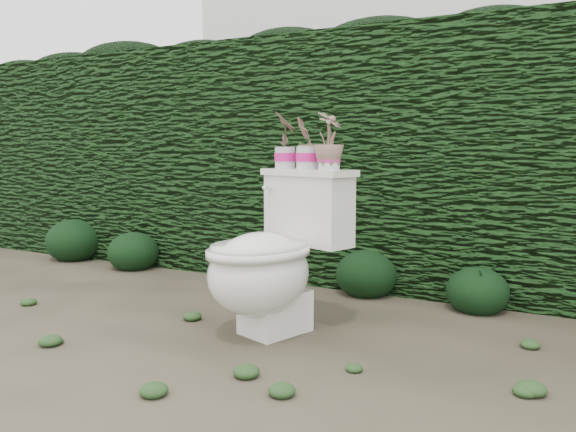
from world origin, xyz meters
The scene contains 12 objects.
ground centered at (0.00, 0.00, 0.00)m, with size 60.00×60.00×0.00m, color brown.
hedge centered at (0.00, 1.60, 0.80)m, with size 8.00×1.00×1.60m, color #1B3E14.
house_wall centered at (0.60, 6.00, 2.00)m, with size 8.00×3.50×4.00m, color silver.
toilet centered at (-0.05, 0.18, 0.36)m, with size 0.65×0.79×0.78m.
potted_plant_left centered at (-0.13, 0.46, 0.91)m, with size 0.14×0.10×0.27m, color #24762F.
potted_plant_center centered at (0.02, 0.41, 0.89)m, with size 0.13×0.11×0.24m, color #24762F.
potted_plant_right centered at (0.15, 0.36, 0.91)m, with size 0.14×0.14×0.26m, color #24762F.
liriope_clump_0 centered at (-2.37, 1.05, 0.18)m, with size 0.44×0.44×0.35m, color black.
liriope_clump_1 centered at (-1.69, 1.00, 0.15)m, with size 0.37×0.37×0.30m, color black.
liriope_clump_2 centered at (-0.77, 1.10, 0.12)m, with size 0.31×0.31×0.25m, color black.
liriope_clump_3 centered at (0.09, 1.09, 0.15)m, with size 0.37×0.37×0.30m, color black.
liriope_clump_4 centered at (0.75, 1.03, 0.13)m, with size 0.33×0.33×0.27m, color black.
Camera 1 is at (1.22, -2.09, 0.87)m, focal length 35.00 mm.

